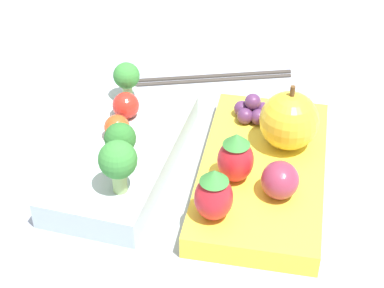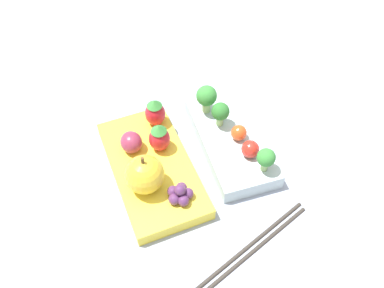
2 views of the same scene
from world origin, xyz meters
TOP-DOWN VIEW (x-y plane):
  - ground_plane at (0.00, 0.00)m, footprint 4.00×4.00m
  - bento_box_savoury at (0.01, 0.06)m, footprint 0.22×0.13m
  - bento_box_fruit at (-0.00, -0.07)m, footprint 0.23×0.13m
  - broccoli_floret_0 at (0.09, 0.07)m, footprint 0.03×0.03m
  - broccoli_floret_1 at (-0.02, 0.06)m, footprint 0.03×0.03m
  - broccoli_floret_2 at (-0.06, 0.05)m, footprint 0.03×0.03m
  - cherry_tomato_0 at (0.05, 0.07)m, footprint 0.03×0.03m
  - cherry_tomato_1 at (0.02, 0.07)m, footprint 0.03×0.03m
  - apple at (0.03, -0.10)m, footprint 0.06×0.06m
  - strawberry_0 at (-0.02, -0.05)m, footprint 0.03×0.03m
  - strawberry_1 at (-0.08, -0.03)m, footprint 0.03×0.03m
  - plum at (-0.04, -0.09)m, footprint 0.04×0.03m
  - grape_cluster at (0.07, -0.06)m, footprint 0.04×0.04m
  - chopsticks_pair at (0.18, 0.00)m, footprint 0.06×0.21m

SIDE VIEW (x-z plane):
  - ground_plane at x=0.00m, z-range 0.00..0.00m
  - chopsticks_pair at x=0.18m, z-range 0.00..0.01m
  - bento_box_fruit at x=0.00m, z-range 0.00..0.02m
  - bento_box_savoury at x=0.01m, z-range 0.00..0.03m
  - grape_cluster at x=0.07m, z-range 0.02..0.05m
  - plum at x=-0.04m, z-range 0.02..0.06m
  - cherry_tomato_1 at x=0.02m, z-range 0.03..0.05m
  - cherry_tomato_0 at x=0.05m, z-range 0.03..0.06m
  - strawberry_0 at x=-0.02m, z-range 0.02..0.07m
  - strawberry_1 at x=-0.08m, z-range 0.02..0.07m
  - apple at x=0.03m, z-range 0.02..0.09m
  - broccoli_floret_0 at x=0.09m, z-range 0.03..0.08m
  - broccoli_floret_1 at x=-0.02m, z-range 0.03..0.08m
  - broccoli_floret_2 at x=-0.06m, z-range 0.03..0.09m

